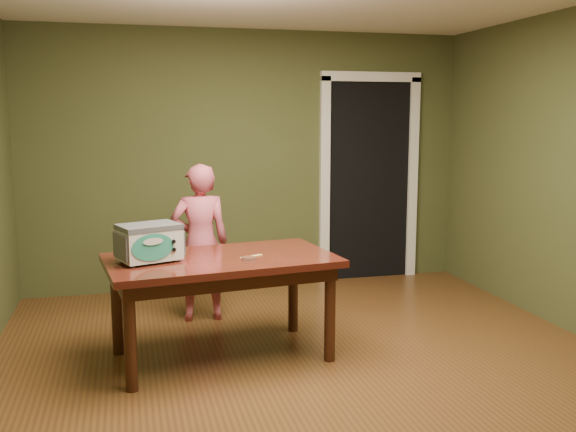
{
  "coord_description": "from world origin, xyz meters",
  "views": [
    {
      "loc": [
        -1.22,
        -3.93,
        1.75
      ],
      "look_at": [
        0.03,
        1.0,
        0.95
      ],
      "focal_mm": 40.0,
      "sensor_mm": 36.0,
      "label": 1
    }
  ],
  "objects": [
    {
      "name": "baking_pan",
      "position": [
        -0.41,
        0.38,
        0.76
      ],
      "size": [
        0.1,
        0.1,
        0.02
      ],
      "color": "silver",
      "rests_on": "dining_table"
    },
    {
      "name": "toy_oven",
      "position": [
        -1.08,
        0.5,
        0.89
      ],
      "size": [
        0.49,
        0.4,
        0.26
      ],
      "rotation": [
        0.0,
        0.0,
        0.35
      ],
      "color": "#4C4F54",
      "rests_on": "dining_table"
    },
    {
      "name": "doorway",
      "position": [
        1.3,
        2.78,
        1.06
      ],
      "size": [
        1.1,
        0.66,
        2.25
      ],
      "color": "black",
      "rests_on": "ground"
    },
    {
      "name": "child",
      "position": [
        -0.63,
        1.45,
        0.68
      ],
      "size": [
        0.5,
        0.33,
        1.35
      ],
      "primitive_type": "imported",
      "rotation": [
        0.0,
        0.0,
        3.13
      ],
      "color": "#C45064",
      "rests_on": "floor"
    },
    {
      "name": "spatula",
      "position": [
        -0.38,
        0.47,
        0.75
      ],
      "size": [
        0.17,
        0.09,
        0.01
      ],
      "primitive_type": "cube",
      "rotation": [
        0.0,
        0.0,
        0.41
      ],
      "color": "#ECC866",
      "rests_on": "dining_table"
    },
    {
      "name": "room_shell",
      "position": [
        0.0,
        0.0,
        1.71
      ],
      "size": [
        4.52,
        5.02,
        2.61
      ],
      "color": "#404525",
      "rests_on": "ground"
    },
    {
      "name": "floor",
      "position": [
        0.0,
        0.0,
        0.0
      ],
      "size": [
        5.0,
        5.0,
        0.0
      ],
      "primitive_type": "plane",
      "color": "brown",
      "rests_on": "ground"
    },
    {
      "name": "dining_table",
      "position": [
        -0.59,
        0.52,
        0.65
      ],
      "size": [
        1.7,
        1.1,
        0.75
      ],
      "rotation": [
        0.0,
        0.0,
        0.13
      ],
      "color": "#3D150D",
      "rests_on": "floor"
    }
  ]
}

